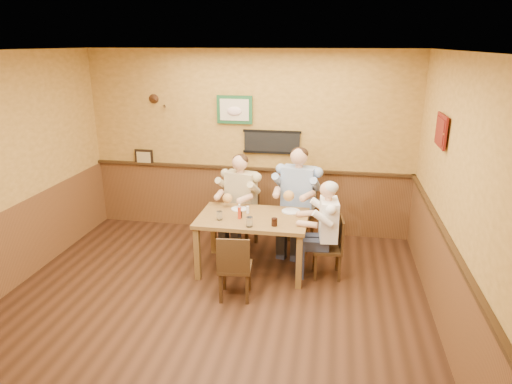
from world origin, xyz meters
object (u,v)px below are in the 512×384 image
water_glass_mid (249,222)px  salt_shaker (248,210)px  diner_blue_polo (298,204)px  hot_sauce_bottle (239,212)px  dining_table (253,223)px  chair_near_side (235,265)px  chair_back_left (241,218)px  chair_back_right (298,217)px  water_glass_left (220,216)px  pepper_shaker (241,215)px  diner_tan_shirt (241,206)px  cola_tumbler (274,222)px  chair_right_end (327,247)px  diner_white_elder (328,235)px

water_glass_mid → salt_shaker: 0.46m
diner_blue_polo → hot_sauce_bottle: size_ratio=7.82×
dining_table → chair_near_side: (-0.08, -0.72, -0.25)m
chair_back_left → chair_back_right: (0.82, 0.07, 0.04)m
water_glass_left → pepper_shaker: water_glass_left is taller
diner_tan_shirt → cola_tumbler: diner_tan_shirt is taller
diner_blue_polo → water_glass_mid: size_ratio=10.95×
dining_table → water_glass_mid: 0.38m
diner_blue_polo → pepper_shaker: diner_blue_polo is taller
chair_back_right → cola_tumbler: (-0.20, -1.03, 0.32)m
diner_blue_polo → water_glass_mid: 1.23m
hot_sauce_bottle → salt_shaker: bearing=72.6°
salt_shaker → chair_right_end: bearing=-6.3°
dining_table → diner_blue_polo: 0.93m
diner_tan_shirt → diner_white_elder: size_ratio=1.09×
chair_back_left → diner_tan_shirt: 0.19m
water_glass_left → pepper_shaker: 0.28m
diner_tan_shirt → diner_white_elder: diner_tan_shirt is taller
diner_tan_shirt → chair_right_end: bearing=-15.5°
chair_back_left → chair_right_end: (1.27, -0.71, -0.04)m
hot_sauce_bottle → salt_shaker: size_ratio=1.79×
diner_white_elder → pepper_shaker: 1.13m
diner_white_elder → water_glass_left: 1.39m
dining_table → chair_right_end: bearing=-0.8°
diner_white_elder → chair_back_left: bearing=-125.5°
dining_table → chair_near_side: chair_near_side is taller
chair_back_right → water_glass_left: 1.36m
chair_near_side → diner_white_elder: (1.04, 0.70, 0.16)m
hot_sauce_bottle → salt_shaker: (0.07, 0.21, -0.04)m
diner_blue_polo → diner_white_elder: diner_blue_polo is taller
diner_blue_polo → chair_right_end: bearing=-48.7°
pepper_shaker → chair_back_right: bearing=52.0°
dining_table → salt_shaker: salt_shaker is taller
water_glass_left → pepper_shaker: size_ratio=1.31×
diner_blue_polo → salt_shaker: 0.91m
diner_blue_polo → pepper_shaker: bearing=-116.3°
dining_table → diner_blue_polo: size_ratio=1.03×
chair_back_right → hot_sauce_bottle: bearing=-115.6°
chair_back_right → diner_white_elder: size_ratio=0.83×
diner_blue_polo → salt_shaker: size_ratio=14.01×
salt_shaker → diner_tan_shirt: bearing=109.8°
pepper_shaker → chair_right_end: bearing=3.0°
water_glass_left → salt_shaker: (0.31, 0.29, -0.01)m
water_glass_left → pepper_shaker: (0.25, 0.11, -0.01)m
chair_back_left → pepper_shaker: chair_back_left is taller
diner_white_elder → hot_sauce_bottle: size_ratio=6.60×
chair_near_side → hot_sauce_bottle: (-0.07, 0.61, 0.43)m
chair_right_end → diner_blue_polo: diner_blue_polo is taller
diner_tan_shirt → diner_blue_polo: bearing=18.9°
water_glass_mid → pepper_shaker: (-0.16, 0.27, -0.02)m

